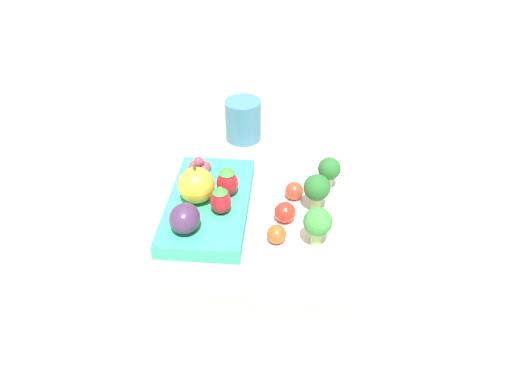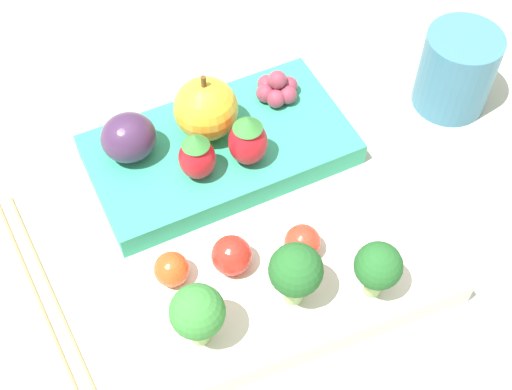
# 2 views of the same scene
# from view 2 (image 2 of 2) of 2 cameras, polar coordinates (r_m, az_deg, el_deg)

# --- Properties ---
(ground_plane) EXTENTS (4.00, 4.00, 0.00)m
(ground_plane) POSITION_cam_2_polar(r_m,az_deg,el_deg) (0.53, 1.20, -1.63)
(ground_plane) COLOR #ADB7A3
(bento_box_savoury) EXTENTS (0.22, 0.11, 0.02)m
(bento_box_savoury) POSITION_cam_2_polar(r_m,az_deg,el_deg) (0.49, 3.31, -6.98)
(bento_box_savoury) COLOR silver
(bento_box_savoury) RESTS_ON ground_plane
(bento_box_fruit) EXTENTS (0.20, 0.11, 0.02)m
(bento_box_fruit) POSITION_cam_2_polar(r_m,az_deg,el_deg) (0.56, -2.90, 3.65)
(bento_box_fruit) COLOR #33A87F
(bento_box_fruit) RESTS_ON ground_plane
(broccoli_floret_0) EXTENTS (0.03, 0.03, 0.05)m
(broccoli_floret_0) POSITION_cam_2_polar(r_m,az_deg,el_deg) (0.44, 3.19, -6.14)
(broccoli_floret_0) COLOR #93B770
(broccoli_floret_0) RESTS_ON bento_box_savoury
(broccoli_floret_1) EXTENTS (0.03, 0.03, 0.05)m
(broccoli_floret_1) POSITION_cam_2_polar(r_m,az_deg,el_deg) (0.43, -4.70, -9.41)
(broccoli_floret_1) COLOR #93B770
(broccoli_floret_1) RESTS_ON bento_box_savoury
(broccoli_floret_2) EXTENTS (0.03, 0.03, 0.05)m
(broccoli_floret_2) POSITION_cam_2_polar(r_m,az_deg,el_deg) (0.46, 9.73, -5.72)
(broccoli_floret_2) COLOR #93B770
(broccoli_floret_2) RESTS_ON bento_box_savoury
(cherry_tomato_0) EXTENTS (0.03, 0.03, 0.03)m
(cherry_tomato_0) POSITION_cam_2_polar(r_m,az_deg,el_deg) (0.47, -1.96, -4.86)
(cherry_tomato_0) COLOR red
(cherry_tomato_0) RESTS_ON bento_box_savoury
(cherry_tomato_1) EXTENTS (0.02, 0.02, 0.02)m
(cherry_tomato_1) POSITION_cam_2_polar(r_m,az_deg,el_deg) (0.48, 3.62, -3.85)
(cherry_tomato_1) COLOR red
(cherry_tomato_1) RESTS_ON bento_box_savoury
(cherry_tomato_2) EXTENTS (0.02, 0.02, 0.02)m
(cherry_tomato_2) POSITION_cam_2_polar(r_m,az_deg,el_deg) (0.47, -6.77, -5.92)
(cherry_tomato_2) COLOR #DB4C1E
(cherry_tomato_2) RESTS_ON bento_box_savoury
(apple) EXTENTS (0.05, 0.05, 0.06)m
(apple) POSITION_cam_2_polar(r_m,az_deg,el_deg) (0.54, -4.04, 6.89)
(apple) COLOR gold
(apple) RESTS_ON bento_box_fruit
(strawberry_0) EXTENTS (0.03, 0.03, 0.04)m
(strawberry_0) POSITION_cam_2_polar(r_m,az_deg,el_deg) (0.52, -4.75, 3.13)
(strawberry_0) COLOR red
(strawberry_0) RESTS_ON bento_box_fruit
(strawberry_1) EXTENTS (0.03, 0.03, 0.05)m
(strawberry_1) POSITION_cam_2_polar(r_m,az_deg,el_deg) (0.52, -0.55, 4.47)
(strawberry_1) COLOR red
(strawberry_1) RESTS_ON bento_box_fruit
(plum) EXTENTS (0.04, 0.04, 0.04)m
(plum) POSITION_cam_2_polar(r_m,az_deg,el_deg) (0.53, -10.15, 4.54)
(plum) COLOR #42284C
(plum) RESTS_ON bento_box_fruit
(grape_cluster) EXTENTS (0.04, 0.03, 0.03)m
(grape_cluster) POSITION_cam_2_polar(r_m,az_deg,el_deg) (0.57, 1.70, 8.55)
(grape_cluster) COLOR #93384C
(grape_cluster) RESTS_ON bento_box_fruit
(drinking_cup) EXTENTS (0.06, 0.06, 0.07)m
(drinking_cup) POSITION_cam_2_polar(r_m,az_deg,el_deg) (0.60, 15.75, 9.55)
(drinking_cup) COLOR teal
(drinking_cup) RESTS_ON ground_plane
(chopsticks_pair) EXTENTS (0.03, 0.21, 0.01)m
(chopsticks_pair) POSITION_cam_2_polar(r_m,az_deg,el_deg) (0.51, -16.26, -8.87)
(chopsticks_pair) COLOR tan
(chopsticks_pair) RESTS_ON ground_plane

